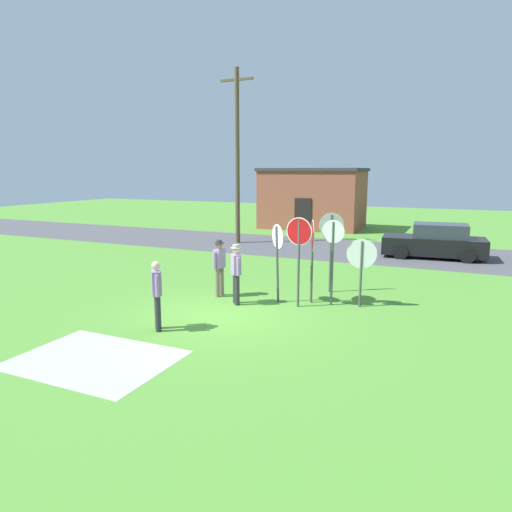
% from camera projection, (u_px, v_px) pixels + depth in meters
% --- Properties ---
extents(ground_plane, '(80.00, 80.00, 0.00)m').
position_uv_depth(ground_plane, '(224.00, 315.00, 12.24)').
color(ground_plane, '#518E33').
extents(street_asphalt, '(60.00, 6.40, 0.01)m').
position_uv_depth(street_asphalt, '(336.00, 249.00, 22.59)').
color(street_asphalt, '#4C4C51').
rests_on(street_asphalt, ground).
extents(concrete_path, '(3.20, 2.40, 0.01)m').
position_uv_depth(concrete_path, '(95.00, 359.00, 9.36)').
color(concrete_path, '#ADAAA3').
rests_on(concrete_path, ground).
extents(building_background, '(6.68, 4.01, 3.97)m').
position_uv_depth(building_background, '(312.00, 198.00, 30.60)').
color(building_background, brown).
rests_on(building_background, ground).
extents(utility_pole, '(1.80, 0.24, 8.90)m').
position_uv_depth(utility_pole, '(237.00, 154.00, 23.78)').
color(utility_pole, brown).
rests_on(utility_pole, ground).
extents(parked_car_on_street, '(4.43, 2.27, 1.51)m').
position_uv_depth(parked_car_on_street, '(435.00, 242.00, 20.28)').
color(parked_car_on_street, black).
rests_on(parked_car_on_street, ground).
extents(stop_sign_leaning_right, '(0.77, 0.12, 2.53)m').
position_uv_depth(stop_sign_leaning_right, '(299.00, 246.00, 12.70)').
color(stop_sign_leaning_right, '#474C4C').
rests_on(stop_sign_leaning_right, ground).
extents(stop_sign_nearest, '(0.70, 0.36, 2.51)m').
position_uv_depth(stop_sign_nearest, '(331.00, 238.00, 14.30)').
color(stop_sign_nearest, '#474C4C').
rests_on(stop_sign_nearest, ground).
extents(stop_sign_low_front, '(0.65, 0.07, 2.45)m').
position_uv_depth(stop_sign_low_front, '(333.00, 249.00, 12.88)').
color(stop_sign_low_front, '#474C4C').
rests_on(stop_sign_low_front, ground).
extents(stop_sign_rear_right, '(0.36, 0.84, 2.42)m').
position_uv_depth(stop_sign_rear_right, '(312.00, 245.00, 13.13)').
color(stop_sign_rear_right, '#474C4C').
rests_on(stop_sign_rear_right, ground).
extents(stop_sign_leaning_left, '(0.82, 0.15, 1.94)m').
position_uv_depth(stop_sign_leaning_left, '(361.00, 261.00, 12.78)').
color(stop_sign_leaning_left, '#474C4C').
rests_on(stop_sign_leaning_left, ground).
extents(stop_sign_rear_left, '(0.55, 0.51, 2.29)m').
position_uv_depth(stop_sign_rear_left, '(277.00, 250.00, 13.18)').
color(stop_sign_rear_left, '#474C4C').
rests_on(stop_sign_rear_left, ground).
extents(person_near_signs, '(0.40, 0.46, 1.69)m').
position_uv_depth(person_near_signs, '(157.00, 292.00, 10.93)').
color(person_near_signs, '#2D2D33').
rests_on(person_near_signs, ground).
extents(person_in_blue, '(0.41, 0.45, 1.74)m').
position_uv_depth(person_in_blue, '(236.00, 271.00, 13.09)').
color(person_in_blue, '#2D2D33').
rests_on(person_in_blue, ground).
extents(person_with_sunhat, '(0.31, 0.57, 1.74)m').
position_uv_depth(person_with_sunhat, '(219.00, 265.00, 13.94)').
color(person_with_sunhat, '#7A6B56').
rests_on(person_with_sunhat, ground).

